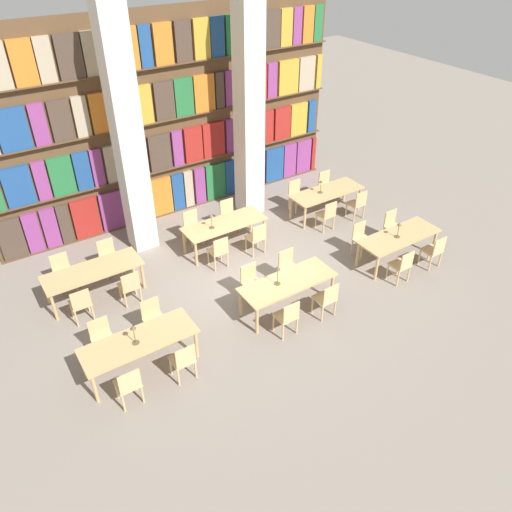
{
  "coord_description": "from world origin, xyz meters",
  "views": [
    {
      "loc": [
        -5.25,
        -8.17,
        7.42
      ],
      "look_at": [
        0.0,
        -0.14,
        0.67
      ],
      "focal_mm": 35.0,
      "sensor_mm": 36.0,
      "label": 1
    }
  ],
  "objects_px": {
    "reading_table_2": "(399,238)",
    "reading_table_4": "(224,226)",
    "chair_4": "(287,316)",
    "chair_13": "(63,271)",
    "reading_table_1": "(288,284)",
    "chair_14": "(130,286)",
    "chair_8": "(402,265)",
    "desk_lamp_4": "(321,184)",
    "chair_16": "(219,251)",
    "chair_11": "(392,226)",
    "desk_lamp_3": "(211,219)",
    "chair_18": "(257,237)",
    "chair_21": "(297,194)",
    "chair_6": "(326,299)",
    "chair_9": "(361,238)",
    "chair_15": "(108,256)",
    "desk_lamp_1": "(278,272)",
    "chair_2": "(183,360)",
    "chair_12": "(81,303)",
    "chair_23": "(326,185)",
    "chair_5": "(251,282)",
    "reading_table_3": "(93,273)",
    "pillar_left": "(127,137)",
    "reading_table_5": "(326,194)",
    "chair_19": "(229,214)",
    "desk_lamp_2": "(399,228)",
    "chair_7": "(288,267)",
    "chair_3": "(153,318)",
    "pillar_center": "(249,110)",
    "chair_20": "(327,214)",
    "chair_10": "(434,250)",
    "chair_22": "(358,203)",
    "chair_17": "(193,226)",
    "reading_table_0": "(139,343)"
  },
  "relations": [
    {
      "from": "reading_table_1",
      "to": "chair_14",
      "type": "distance_m",
      "value": 3.51
    },
    {
      "from": "chair_2",
      "to": "reading_table_4",
      "type": "xyz_separation_m",
      "value": [
        2.9,
        3.46,
        0.17
      ]
    },
    {
      "from": "chair_5",
      "to": "chair_16",
      "type": "relative_size",
      "value": 1.0
    },
    {
      "from": "chair_12",
      "to": "chair_23",
      "type": "xyz_separation_m",
      "value": [
        7.93,
        1.42,
        0.0
      ]
    },
    {
      "from": "reading_table_3",
      "to": "reading_table_5",
      "type": "xyz_separation_m",
      "value": [
        6.82,
        0.03,
        0.0
      ]
    },
    {
      "from": "chair_4",
      "to": "chair_13",
      "type": "height_order",
      "value": "same"
    },
    {
      "from": "reading_table_4",
      "to": "desk_lamp_4",
      "type": "height_order",
      "value": "desk_lamp_4"
    },
    {
      "from": "chair_9",
      "to": "chair_19",
      "type": "xyz_separation_m",
      "value": [
        -2.21,
        2.88,
        0.0
      ]
    },
    {
      "from": "chair_10",
      "to": "chair_16",
      "type": "xyz_separation_m",
      "value": [
        -4.44,
        2.88,
        0.0
      ]
    },
    {
      "from": "chair_21",
      "to": "chair_13",
      "type": "bearing_deg",
      "value": 0.26
    },
    {
      "from": "chair_6",
      "to": "reading_table_3",
      "type": "xyz_separation_m",
      "value": [
        -3.97,
        3.43,
        0.17
      ]
    },
    {
      "from": "chair_4",
      "to": "chair_3",
      "type": "bearing_deg",
      "value": 147.82
    },
    {
      "from": "chair_3",
      "to": "reading_table_5",
      "type": "xyz_separation_m",
      "value": [
        6.23,
        1.99,
        0.17
      ]
    },
    {
      "from": "chair_5",
      "to": "chair_7",
      "type": "height_order",
      "value": "same"
    },
    {
      "from": "chair_8",
      "to": "desk_lamp_4",
      "type": "distance_m",
      "value": 3.57
    },
    {
      "from": "chair_15",
      "to": "reading_table_4",
      "type": "distance_m",
      "value": 2.98
    },
    {
      "from": "pillar_center",
      "to": "chair_14",
      "type": "bearing_deg",
      "value": -154.74
    },
    {
      "from": "desk_lamp_3",
      "to": "reading_table_5",
      "type": "bearing_deg",
      "value": -0.77
    },
    {
      "from": "pillar_center",
      "to": "chair_12",
      "type": "xyz_separation_m",
      "value": [
        -5.63,
        -2.14,
        -2.51
      ]
    },
    {
      "from": "chair_3",
      "to": "chair_19",
      "type": "relative_size",
      "value": 1.0
    },
    {
      "from": "chair_13",
      "to": "chair_7",
      "type": "bearing_deg",
      "value": 148.66
    },
    {
      "from": "chair_15",
      "to": "chair_19",
      "type": "relative_size",
      "value": 1.0
    },
    {
      "from": "chair_6",
      "to": "chair_9",
      "type": "xyz_separation_m",
      "value": [
        2.28,
        1.36,
        0.0
      ]
    },
    {
      "from": "reading_table_3",
      "to": "chair_12",
      "type": "height_order",
      "value": "chair_12"
    },
    {
      "from": "chair_5",
      "to": "chair_2",
      "type": "bearing_deg",
      "value": 29.11
    },
    {
      "from": "chair_11",
      "to": "chair_10",
      "type": "bearing_deg",
      "value": 90.0
    },
    {
      "from": "chair_18",
      "to": "chair_21",
      "type": "xyz_separation_m",
      "value": [
        2.25,
        1.3,
        0.0
      ]
    },
    {
      "from": "chair_13",
      "to": "chair_16",
      "type": "bearing_deg",
      "value": 159.81
    },
    {
      "from": "desk_lamp_2",
      "to": "chair_7",
      "type": "bearing_deg",
      "value": 165.09
    },
    {
      "from": "chair_11",
      "to": "desk_lamp_3",
      "type": "bearing_deg",
      "value": -26.83
    },
    {
      "from": "reading_table_3",
      "to": "reading_table_5",
      "type": "bearing_deg",
      "value": 0.26
    },
    {
      "from": "chair_12",
      "to": "chair_18",
      "type": "height_order",
      "value": "same"
    },
    {
      "from": "chair_3",
      "to": "chair_11",
      "type": "height_order",
      "value": "same"
    },
    {
      "from": "chair_4",
      "to": "desk_lamp_3",
      "type": "xyz_separation_m",
      "value": [
        0.18,
        3.51,
        0.52
      ]
    },
    {
      "from": "pillar_center",
      "to": "chair_8",
      "type": "distance_m",
      "value": 5.62
    },
    {
      "from": "chair_3",
      "to": "chair_16",
      "type": "bearing_deg",
      "value": -149.29
    },
    {
      "from": "chair_7",
      "to": "chair_22",
      "type": "relative_size",
      "value": 1.0
    },
    {
      "from": "reading_table_0",
      "to": "chair_3",
      "type": "xyz_separation_m",
      "value": [
        0.57,
        0.69,
        -0.17
      ]
    },
    {
      "from": "pillar_center",
      "to": "chair_20",
      "type": "xyz_separation_m",
      "value": [
        1.17,
        -2.11,
        -2.51
      ]
    },
    {
      "from": "reading_table_1",
      "to": "reading_table_2",
      "type": "relative_size",
      "value": 1.0
    },
    {
      "from": "chair_16",
      "to": "desk_lamp_4",
      "type": "xyz_separation_m",
      "value": [
        3.69,
        0.64,
        0.51
      ]
    },
    {
      "from": "chair_7",
      "to": "reading_table_5",
      "type": "height_order",
      "value": "chair_7"
    },
    {
      "from": "chair_4",
      "to": "chair_5",
      "type": "bearing_deg",
      "value": 90.0
    },
    {
      "from": "chair_17",
      "to": "chair_22",
      "type": "height_order",
      "value": "same"
    },
    {
      "from": "chair_20",
      "to": "chair_23",
      "type": "xyz_separation_m",
      "value": [
        1.12,
        1.38,
        0.0
      ]
    },
    {
      "from": "chair_5",
      "to": "chair_18",
      "type": "distance_m",
      "value": 1.84
    },
    {
      "from": "pillar_left",
      "to": "chair_18",
      "type": "relative_size",
      "value": 6.72
    },
    {
      "from": "chair_6",
      "to": "desk_lamp_2",
      "type": "relative_size",
      "value": 2.23
    },
    {
      "from": "reading_table_2",
      "to": "reading_table_4",
      "type": "relative_size",
      "value": 1.0
    },
    {
      "from": "desk_lamp_1",
      "to": "chair_16",
      "type": "height_order",
      "value": "desk_lamp_1"
    }
  ]
}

